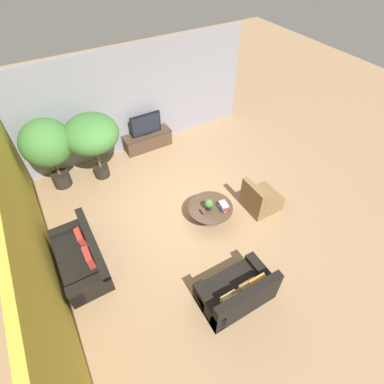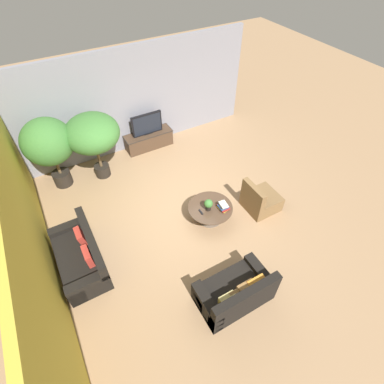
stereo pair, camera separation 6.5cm
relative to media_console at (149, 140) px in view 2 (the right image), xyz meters
name	(u,v)px [view 2 (the right image)]	position (x,y,z in m)	size (l,w,h in m)	color
ground_plane	(186,211)	(-0.28, -2.94, -0.26)	(24.00, 24.00, 0.00)	#9E7A56
back_wall_stone	(131,101)	(-0.28, 0.32, 1.24)	(7.40, 0.12, 3.00)	gray
side_wall_left	(25,216)	(-3.54, -2.74, 1.24)	(0.12, 7.40, 3.00)	gold
media_console	(149,140)	(0.00, 0.00, 0.00)	(1.47, 0.50, 0.50)	#473323
television	(147,124)	(0.00, 0.00, 0.56)	(0.94, 0.13, 0.66)	black
coffee_table	(210,211)	(0.10, -3.45, 0.04)	(1.07, 1.07, 0.43)	#756656
couch_by_wall	(82,257)	(-2.94, -3.19, 0.02)	(0.84, 1.74, 0.84)	black
couch_near_entry	(235,293)	(-0.58, -5.45, 0.03)	(1.43, 0.84, 0.84)	black
armchair_wicker	(260,200)	(1.38, -3.75, 0.01)	(0.80, 0.76, 0.86)	brown
potted_palm_tall	(48,144)	(-2.73, -0.38, 1.08)	(1.25, 1.25, 1.99)	black
potted_palm_corner	(92,134)	(-1.68, -0.57, 1.11)	(1.40, 1.40, 1.88)	black
potted_plant_tabletop	(208,204)	(0.01, -3.48, 0.34)	(0.20, 0.20, 0.30)	black
book_stack	(223,206)	(0.33, -3.63, 0.24)	(0.24, 0.29, 0.16)	gold
remote_black	(201,212)	(-0.18, -3.47, 0.18)	(0.04, 0.16, 0.02)	black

